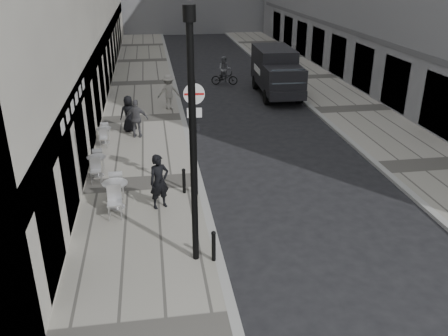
{
  "coord_description": "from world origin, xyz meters",
  "views": [
    {
      "loc": [
        -1.5,
        -5.06,
        7.31
      ],
      "look_at": [
        0.6,
        8.31,
        1.4
      ],
      "focal_mm": 38.0,
      "sensor_mm": 36.0,
      "label": 1
    }
  ],
  "objects_px": {
    "lamppost": "(192,131)",
    "cyclist": "(224,74)",
    "sign_post": "(195,123)",
    "walking_man": "(159,182)",
    "panel_van": "(276,70)"
  },
  "relations": [
    {
      "from": "sign_post",
      "to": "cyclist",
      "type": "height_order",
      "value": "sign_post"
    },
    {
      "from": "walking_man",
      "to": "lamppost",
      "type": "height_order",
      "value": "lamppost"
    },
    {
      "from": "sign_post",
      "to": "panel_van",
      "type": "relative_size",
      "value": 0.68
    },
    {
      "from": "walking_man",
      "to": "sign_post",
      "type": "bearing_deg",
      "value": 7.45
    },
    {
      "from": "walking_man",
      "to": "sign_post",
      "type": "xyz_separation_m",
      "value": [
        1.23,
        0.74,
        1.6
      ]
    },
    {
      "from": "lamppost",
      "to": "panel_van",
      "type": "height_order",
      "value": "lamppost"
    },
    {
      "from": "sign_post",
      "to": "cyclist",
      "type": "relative_size",
      "value": 2.15
    },
    {
      "from": "panel_van",
      "to": "sign_post",
      "type": "bearing_deg",
      "value": -113.29
    },
    {
      "from": "panel_van",
      "to": "cyclist",
      "type": "distance_m",
      "value": 4.01
    },
    {
      "from": "sign_post",
      "to": "panel_van",
      "type": "distance_m",
      "value": 14.02
    },
    {
      "from": "walking_man",
      "to": "cyclist",
      "type": "height_order",
      "value": "walking_man"
    },
    {
      "from": "lamppost",
      "to": "cyclist",
      "type": "relative_size",
      "value": 3.52
    },
    {
      "from": "walking_man",
      "to": "lamppost",
      "type": "distance_m",
      "value": 4.1
    },
    {
      "from": "lamppost",
      "to": "cyclist",
      "type": "height_order",
      "value": "lamppost"
    },
    {
      "from": "walking_man",
      "to": "sign_post",
      "type": "relative_size",
      "value": 0.46
    }
  ]
}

